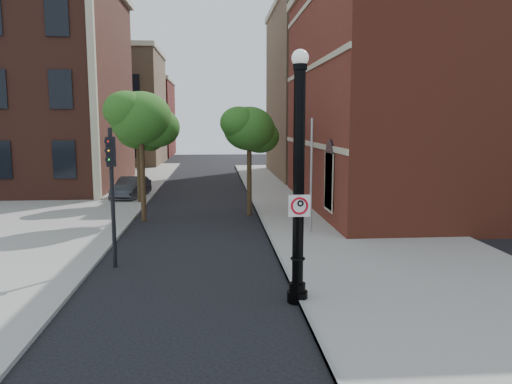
{
  "coord_description": "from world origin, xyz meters",
  "views": [
    {
      "loc": [
        -0.09,
        -12.68,
        4.65
      ],
      "look_at": [
        1.11,
        2.0,
        2.58
      ],
      "focal_mm": 35.0,
      "sensor_mm": 36.0,
      "label": 1
    }
  ],
  "objects": [
    {
      "name": "brick_wall_building",
      "position": [
        16.0,
        14.0,
        6.26
      ],
      "size": [
        22.3,
        16.3,
        12.5
      ],
      "color": "brown",
      "rests_on": "ground"
    },
    {
      "name": "bg_building_red",
      "position": [
        -12.0,
        58.0,
        5.0
      ],
      "size": [
        12.0,
        12.0,
        10.0
      ],
      "primitive_type": "cube",
      "color": "maroon",
      "rests_on": "ground"
    },
    {
      "name": "street_tree_b",
      "position": [
        -4.39,
        16.07,
        4.14
      ],
      "size": [
        2.91,
        2.63,
        5.25
      ],
      "color": "#382816",
      "rests_on": "ground"
    },
    {
      "name": "lamppost",
      "position": [
        2.0,
        -0.32,
        2.96
      ],
      "size": [
        0.54,
        0.54,
        6.42
      ],
      "color": "black",
      "rests_on": "ground"
    },
    {
      "name": "traffic_signal_left",
      "position": [
        -3.35,
        3.25,
        3.02
      ],
      "size": [
        0.35,
        0.39,
        4.48
      ],
      "rotation": [
        0.0,
        0.0,
        0.31
      ],
      "color": "black",
      "rests_on": "ground"
    },
    {
      "name": "sidewalk_left",
      "position": [
        -9.0,
        18.0,
        0.06
      ],
      "size": [
        10.0,
        50.0,
        0.12
      ],
      "primitive_type": "cube",
      "color": "gray",
      "rests_on": "ground"
    },
    {
      "name": "ground",
      "position": [
        0.0,
        0.0,
        0.0
      ],
      "size": [
        120.0,
        120.0,
        0.0
      ],
      "primitive_type": "plane",
      "color": "black",
      "rests_on": "ground"
    },
    {
      "name": "bg_building_tan_b",
      "position": [
        16.0,
        30.0,
        7.0
      ],
      "size": [
        22.0,
        14.0,
        14.0
      ],
      "primitive_type": "cube",
      "color": "#937150",
      "rests_on": "ground"
    },
    {
      "name": "street_tree_a",
      "position": [
        -3.44,
        10.95,
        4.79
      ],
      "size": [
        3.36,
        3.04,
        6.06
      ],
      "color": "#382816",
      "rests_on": "ground"
    },
    {
      "name": "bg_building_tan_a",
      "position": [
        -12.0,
        44.0,
        6.0
      ],
      "size": [
        12.0,
        12.0,
        12.0
      ],
      "primitive_type": "cube",
      "color": "#937150",
      "rests_on": "ground"
    },
    {
      "name": "no_parking_sign",
      "position": [
        2.0,
        -0.49,
        2.58
      ],
      "size": [
        0.56,
        0.06,
        0.56
      ],
      "rotation": [
        0.0,
        0.0,
        0.01
      ],
      "color": "white",
      "rests_on": "ground"
    },
    {
      "name": "traffic_signal_right",
      "position": [
        3.73,
        9.43,
        3.25
      ],
      "size": [
        0.38,
        0.43,
        4.83
      ],
      "rotation": [
        0.0,
        0.0,
        -0.37
      ],
      "color": "black",
      "rests_on": "ground"
    },
    {
      "name": "parked_car",
      "position": [
        -5.24,
        18.05,
        0.66
      ],
      "size": [
        2.01,
        4.2,
        1.33
      ],
      "primitive_type": "imported",
      "rotation": [
        0.0,
        0.0,
        -0.15
      ],
      "color": "#303136",
      "rests_on": "ground"
    },
    {
      "name": "sidewalk_right",
      "position": [
        6.0,
        10.0,
        0.06
      ],
      "size": [
        8.0,
        60.0,
        0.12
      ],
      "primitive_type": "cube",
      "color": "gray",
      "rests_on": "ground"
    },
    {
      "name": "curb_edge",
      "position": [
        2.05,
        10.0,
        0.07
      ],
      "size": [
        0.1,
        60.0,
        0.14
      ],
      "primitive_type": "cube",
      "color": "gray",
      "rests_on": "ground"
    },
    {
      "name": "street_tree_c",
      "position": [
        1.64,
        12.06,
        4.27
      ],
      "size": [
        3.0,
        2.71,
        5.41
      ],
      "color": "#382816",
      "rests_on": "ground"
    },
    {
      "name": "utility_pole",
      "position": [
        3.83,
        7.41,
        2.4
      ],
      "size": [
        0.1,
        0.1,
        4.81
      ],
      "primitive_type": "cylinder",
      "color": "#999999",
      "rests_on": "ground"
    }
  ]
}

